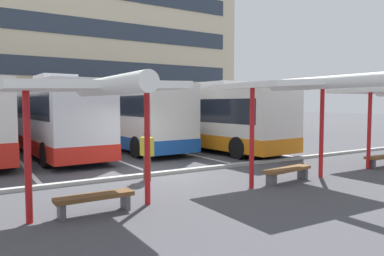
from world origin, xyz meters
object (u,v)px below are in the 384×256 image
object	(u,v)px
coach_bus_2	(127,116)
bench_3	(288,171)
waiting_shelter_2	(297,86)
coach_bus_3	(204,118)
bench_2	(95,199)
bench_4	(382,159)
coach_bus_1	(48,117)
waiting_shelter_1	(95,90)
waiting_passenger_0	(147,152)

from	to	relation	value
coach_bus_2	bench_3	xyz separation A→B (m)	(1.03, -10.95, -1.43)
coach_bus_2	waiting_shelter_2	bearing A→B (deg)	-84.77
coach_bus_3	bench_2	world-z (taller)	coach_bus_3
bench_2	coach_bus_3	bearing A→B (deg)	44.85
bench_2	waiting_shelter_2	distance (m)	6.75
bench_4	coach_bus_1	bearing A→B (deg)	132.31
coach_bus_2	bench_4	xyz separation A→B (m)	(6.16, -11.00, -1.44)
bench_2	bench_3	size ratio (longest dim) A/B	0.90
waiting_shelter_2	coach_bus_3	bearing A→B (deg)	73.84
coach_bus_2	coach_bus_3	bearing A→B (deg)	-32.73
coach_bus_3	waiting_shelter_2	xyz separation A→B (m)	(-2.59, -8.93, 1.33)
waiting_shelter_2	coach_bus_1	bearing A→B (deg)	113.98
coach_bus_3	waiting_shelter_1	world-z (taller)	coach_bus_3
bench_3	coach_bus_3	bearing A→B (deg)	73.30
coach_bus_1	coach_bus_3	bearing A→B (deg)	-18.55
coach_bus_2	bench_4	size ratio (longest dim) A/B	6.48
coach_bus_1	waiting_shelter_1	xyz separation A→B (m)	(-1.07, -11.49, 0.97)
bench_2	waiting_passenger_0	distance (m)	3.71
waiting_shelter_1	waiting_shelter_2	size ratio (longest dim) A/B	0.89
coach_bus_3	bench_3	bearing A→B (deg)	-106.70
coach_bus_2	bench_3	size ratio (longest dim) A/B	5.54
coach_bus_2	waiting_shelter_2	world-z (taller)	coach_bus_2
waiting_shelter_1	bench_2	xyz separation A→B (m)	(0.00, 0.16, -2.43)
waiting_shelter_1	bench_4	xyz separation A→B (m)	(11.33, 0.22, -2.43)
coach_bus_1	coach_bus_2	size ratio (longest dim) A/B	1.14
waiting_shelter_2	waiting_passenger_0	distance (m)	5.11
coach_bus_2	coach_bus_3	size ratio (longest dim) A/B	0.94
bench_3	waiting_passenger_0	distance (m)	4.52
coach_bus_3	waiting_shelter_2	distance (m)	9.39
waiting_shelter_1	coach_bus_3	bearing A→B (deg)	45.37
coach_bus_1	bench_3	xyz separation A→B (m)	(5.12, -11.21, -1.45)
coach_bus_1	waiting_passenger_0	distance (m)	8.82
coach_bus_1	coach_bus_2	bearing A→B (deg)	-3.67
coach_bus_1	bench_4	world-z (taller)	coach_bus_1
waiting_shelter_1	bench_3	size ratio (longest dim) A/B	2.22
coach_bus_1	bench_3	bearing A→B (deg)	-65.44
coach_bus_1	waiting_passenger_0	bearing A→B (deg)	-80.58
bench_4	bench_3	bearing A→B (deg)	179.40
coach_bus_3	waiting_passenger_0	bearing A→B (deg)	-135.94
coach_bus_1	waiting_shelter_2	world-z (taller)	coach_bus_1
coach_bus_1	coach_bus_3	world-z (taller)	coach_bus_1
waiting_shelter_2	bench_4	size ratio (longest dim) A/B	2.90
waiting_shelter_1	waiting_shelter_2	world-z (taller)	waiting_shelter_2
coach_bus_1	waiting_shelter_2	bearing A→B (deg)	-66.02
bench_3	waiting_passenger_0	bearing A→B (deg)	145.29
coach_bus_1	bench_2	world-z (taller)	coach_bus_1
coach_bus_2	waiting_passenger_0	size ratio (longest dim) A/B	6.68
coach_bus_2	waiting_shelter_1	size ratio (longest dim) A/B	2.50
coach_bus_1	waiting_shelter_1	bearing A→B (deg)	-95.33
bench_2	waiting_passenger_0	xyz separation A→B (m)	(2.51, 2.67, 0.59)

